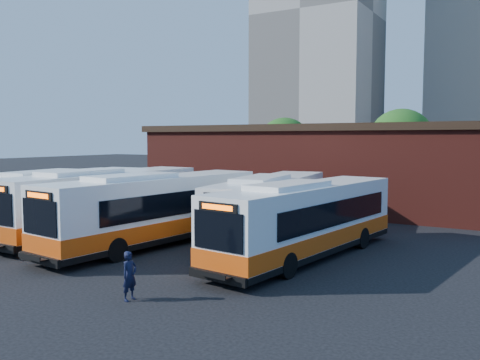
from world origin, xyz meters
The scene contains 11 objects.
ground centered at (0.00, 0.00, 0.00)m, with size 220.00×220.00×0.00m, color black.
bus_farwest centered at (-10.41, 2.19, 1.62)m, with size 3.98×13.28×3.57m.
bus_west centered at (-7.05, 2.19, 1.68)m, with size 3.09×13.69×3.71m.
bus_midwest centered at (-2.68, 1.47, 1.67)m, with size 4.26×13.67×3.67m.
bus_mideast centered at (1.81, 5.45, 1.59)m, with size 4.31×13.04×3.50m.
bus_east centered at (5.00, 2.71, 1.60)m, with size 4.26×13.10×3.52m.
transit_worker centered at (2.32, -5.94, 0.83)m, with size 0.60×0.40×1.66m, color black.
depot_building centered at (0.00, 20.00, 3.26)m, with size 28.60×12.60×6.40m.
tree_west centered at (-10.00, 32.00, 4.64)m, with size 6.00×6.00×7.65m.
tree_mid centered at (2.00, 34.00, 5.08)m, with size 6.56×6.56×8.36m.
tower_left centered at (-22.00, 72.00, 27.84)m, with size 20.00×18.00×56.20m.
Camera 1 is at (13.87, -18.38, 5.40)m, focal length 38.00 mm.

